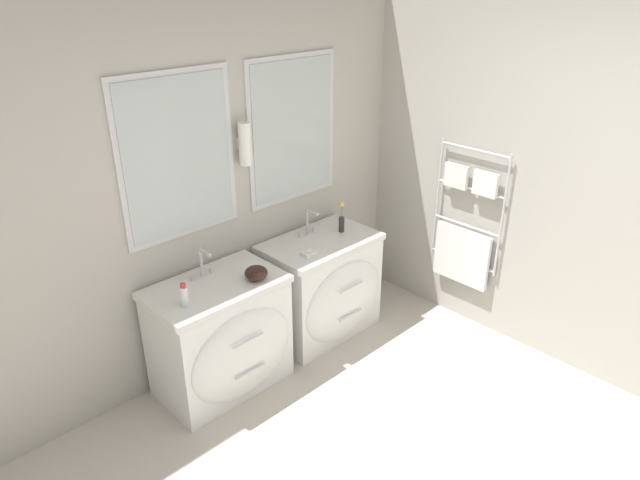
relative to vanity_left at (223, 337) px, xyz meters
The scene contains 10 objects.
wall_back 0.98m from the vanity_left, 74.76° to the left, with size 5.26×0.17×2.60m.
wall_right 2.31m from the vanity_left, 24.63° to the right, with size 0.13×4.33×2.60m.
vanity_left is the anchor object (origin of this frame).
vanity_right 0.94m from the vanity_left, ahead, with size 0.87×0.60×0.79m.
faucet_left 0.52m from the vanity_left, 90.00° to the left, with size 0.17×0.13×0.21m.
faucet_right 1.07m from the vanity_left, ahead, with size 0.17×0.13×0.21m.
toiletry_bottle 0.54m from the vanity_left, 168.84° to the right, with size 0.05×0.05×0.15m.
amenity_bowl 0.50m from the vanity_left, 23.40° to the right, with size 0.15×0.15×0.09m.
flower_vase 1.25m from the vanity_left, ahead, with size 0.04×0.04×0.24m.
soap_dish 0.82m from the vanity_left, ahead, with size 0.11×0.07×0.04m.
Camera 1 is at (-1.80, -0.79, 2.60)m, focal length 32.00 mm.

